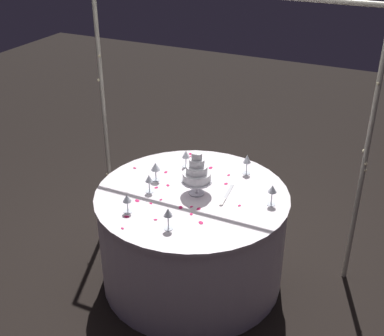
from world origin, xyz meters
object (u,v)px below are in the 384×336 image
(tiered_cake, at_px, (197,173))
(wine_glass_2, at_px, (247,160))
(wine_glass_3, at_px, (156,167))
(wine_glass_6, at_px, (127,199))
(wine_glass_0, at_px, (186,155))
(wine_glass_4, at_px, (149,180))
(main_table, at_px, (192,237))
(decorative_arch, at_px, (222,88))
(wine_glass_1, at_px, (168,214))
(cake_knife, at_px, (226,196))
(wine_glass_5, at_px, (272,190))

(tiered_cake, height_order, wine_glass_2, tiered_cake)
(wine_glass_3, distance_m, wine_glass_6, 0.45)
(wine_glass_0, xyz_separation_m, wine_glass_6, (-0.07, -0.74, -0.00))
(wine_glass_0, bearing_deg, wine_glass_4, -98.56)
(wine_glass_2, height_order, wine_glass_6, wine_glass_2)
(main_table, bearing_deg, wine_glass_6, -125.91)
(main_table, height_order, wine_glass_0, wine_glass_0)
(decorative_arch, relative_size, wine_glass_2, 13.76)
(main_table, relative_size, wine_glass_3, 9.51)
(wine_glass_1, height_order, cake_knife, wine_glass_1)
(main_table, distance_m, wine_glass_0, 0.63)
(decorative_arch, bearing_deg, main_table, -90.14)
(main_table, xyz_separation_m, wine_glass_5, (0.55, 0.10, 0.49))
(wine_glass_4, xyz_separation_m, wine_glass_5, (0.83, 0.21, 0.01))
(tiered_cake, bearing_deg, wine_glass_1, -87.55)
(wine_glass_2, relative_size, cake_knife, 0.54)
(wine_glass_2, distance_m, wine_glass_6, 0.99)
(wine_glass_2, bearing_deg, wine_glass_0, -168.15)
(wine_glass_6, bearing_deg, decorative_arch, 72.47)
(decorative_arch, height_order, cake_knife, decorative_arch)
(decorative_arch, distance_m, wine_glass_1, 1.09)
(wine_glass_2, distance_m, wine_glass_5, 0.46)
(wine_glass_3, xyz_separation_m, wine_glass_6, (0.04, -0.45, -0.01))
(wine_glass_3, relative_size, wine_glass_5, 0.96)
(wine_glass_3, xyz_separation_m, wine_glass_4, (0.04, -0.17, -0.01))
(tiered_cake, bearing_deg, wine_glass_4, -158.45)
(wine_glass_3, relative_size, wine_glass_6, 1.10)
(wine_glass_5, height_order, wine_glass_6, wine_glass_5)
(cake_knife, bearing_deg, wine_glass_5, 6.53)
(wine_glass_6, height_order, cake_knife, wine_glass_6)
(wine_glass_2, xyz_separation_m, cake_knife, (-0.01, -0.38, -0.11))
(decorative_arch, xyz_separation_m, wine_glass_6, (-0.29, -0.91, -0.52))
(decorative_arch, distance_m, cake_knife, 0.79)
(decorative_arch, height_order, wine_glass_1, decorative_arch)
(wine_glass_5, bearing_deg, cake_knife, -173.47)
(main_table, distance_m, wine_glass_5, 0.74)
(wine_glass_2, height_order, wine_glass_3, wine_glass_2)
(wine_glass_0, relative_size, wine_glass_2, 0.87)
(decorative_arch, bearing_deg, wine_glass_4, -114.61)
(decorative_arch, bearing_deg, cake_knife, -62.75)
(wine_glass_1, bearing_deg, wine_glass_0, 108.33)
(decorative_arch, height_order, wine_glass_2, decorative_arch)
(decorative_arch, height_order, wine_glass_0, decorative_arch)
(wine_glass_6, distance_m, cake_knife, 0.70)
(tiered_cake, distance_m, wine_glass_0, 0.41)
(tiered_cake, height_order, wine_glass_5, tiered_cake)
(main_table, xyz_separation_m, tiered_cake, (0.03, 0.02, 0.54))
(wine_glass_0, xyz_separation_m, cake_knife, (0.45, -0.28, -0.10))
(wine_glass_2, bearing_deg, wine_glass_3, -146.11)
(tiered_cake, height_order, wine_glass_3, tiered_cake)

